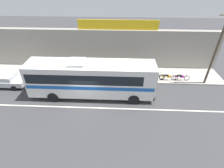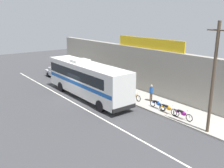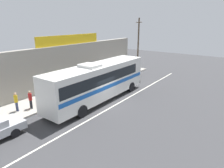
{
  "view_description": "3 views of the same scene",
  "coord_description": "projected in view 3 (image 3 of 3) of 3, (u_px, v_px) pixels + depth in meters",
  "views": [
    {
      "loc": [
        3.05,
        -12.33,
        10.58
      ],
      "look_at": [
        2.45,
        0.9,
        1.55
      ],
      "focal_mm": 27.06,
      "sensor_mm": 36.0,
      "label": 1
    },
    {
      "loc": [
        21.23,
        -11.52,
        8.19
      ],
      "look_at": [
        3.64,
        1.93,
        2.0
      ],
      "focal_mm": 39.56,
      "sensor_mm": 36.0,
      "label": 2
    },
    {
      "loc": [
        -13.25,
        -10.42,
        7.31
      ],
      "look_at": [
        1.96,
        0.69,
        1.37
      ],
      "focal_mm": 31.63,
      "sensor_mm": 36.0,
      "label": 3
    }
  ],
  "objects": [
    {
      "name": "intercity_bus",
      "position": [
        98.0,
        80.0,
        18.57
      ],
      "size": [
        11.94,
        2.64,
        3.78
      ],
      "color": "silver",
      "rests_on": "ground_plane"
    },
    {
      "name": "utility_pole",
      "position": [
        138.0,
        45.0,
        28.79
      ],
      "size": [
        1.6,
        0.22,
        7.73
      ],
      "color": "brown",
      "rests_on": "sidewalk_slab"
    },
    {
      "name": "pedestrian_by_curb",
      "position": [
        100.0,
        73.0,
        25.15
      ],
      "size": [
        0.3,
        0.48,
        1.65
      ],
      "color": "brown",
      "rests_on": "sidewalk_slab"
    },
    {
      "name": "pedestrian_far_right",
      "position": [
        30.0,
        98.0,
        16.88
      ],
      "size": [
        0.3,
        0.48,
        1.59
      ],
      "color": "black",
      "rests_on": "sidewalk_slab"
    },
    {
      "name": "motorcycle_orange",
      "position": [
        114.0,
        75.0,
        26.1
      ],
      "size": [
        1.87,
        0.56,
        0.94
      ],
      "color": "black",
      "rests_on": "sidewalk_slab"
    },
    {
      "name": "storefront_facade",
      "position": [
        53.0,
        69.0,
        21.68
      ],
      "size": [
        30.0,
        0.7,
        4.8
      ],
      "primitive_type": "cube",
      "color": "gray",
      "rests_on": "ground_plane"
    },
    {
      "name": "sidewalk_slab",
      "position": [
        67.0,
        92.0,
        21.17
      ],
      "size": [
        30.0,
        3.6,
        0.14
      ],
      "primitive_type": "cube",
      "color": "#A8A399",
      "rests_on": "ground_plane"
    },
    {
      "name": "motorcycle_blue",
      "position": [
        99.0,
        81.0,
        23.7
      ],
      "size": [
        1.89,
        0.56,
        0.94
      ],
      "color": "black",
      "rests_on": "sidewalk_slab"
    },
    {
      "name": "motorcycle_purple",
      "position": [
        126.0,
        71.0,
        28.17
      ],
      "size": [
        1.88,
        0.56,
        0.94
      ],
      "color": "black",
      "rests_on": "sidewalk_slab"
    },
    {
      "name": "road_center_stripe",
      "position": [
        112.0,
        107.0,
        17.82
      ],
      "size": [
        30.0,
        0.14,
        0.01
      ],
      "primitive_type": "cube",
      "color": "silver",
      "rests_on": "ground_plane"
    },
    {
      "name": "pedestrian_far_left",
      "position": [
        16.0,
        100.0,
        16.37
      ],
      "size": [
        0.3,
        0.48,
        1.62
      ],
      "color": "navy",
      "rests_on": "sidewalk_slab"
    },
    {
      "name": "storefront_billboard",
      "position": [
        70.0,
        40.0,
        22.98
      ],
      "size": [
        9.25,
        0.12,
        1.1
      ],
      "primitive_type": "cube",
      "color": "gold",
      "rests_on": "storefront_facade"
    },
    {
      "name": "ground_plane",
      "position": [
        106.0,
        105.0,
        18.27
      ],
      "size": [
        70.0,
        70.0,
        0.0
      ],
      "primitive_type": "plane",
      "color": "#3A3A3D"
    },
    {
      "name": "motorcycle_red",
      "position": [
        120.0,
        73.0,
        27.01
      ],
      "size": [
        1.91,
        0.56,
        0.94
      ],
      "color": "black",
      "rests_on": "sidewalk_slab"
    }
  ]
}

